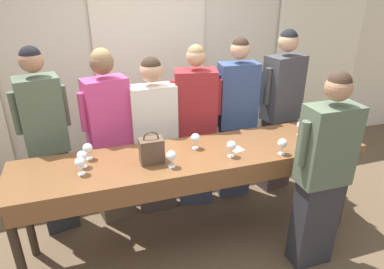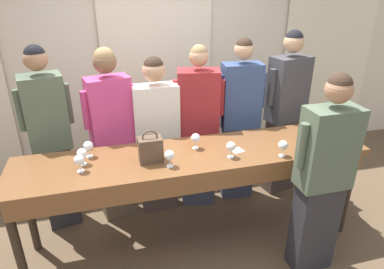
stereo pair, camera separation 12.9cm
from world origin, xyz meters
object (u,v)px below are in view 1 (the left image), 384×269
wine_glass_front_left (282,144)px  wine_glass_front_right (313,140)px  wine_glass_center_right (338,127)px  guest_navy_coat (236,120)px  wine_glass_center_left (301,126)px  guest_striped_shirt (196,129)px  wine_glass_back_left (80,163)px  potted_plant (288,128)px  wine_glass_near_host (171,156)px  guest_olive_jacket (47,143)px  tasting_bar (195,163)px  host_pouring (323,175)px  wine_glass_center_mid (88,149)px  wine_glass_back_right (82,156)px  wine_bottle (333,119)px  wine_glass_back_mid (231,146)px  guest_cream_sweater (155,136)px  guest_pink_top (110,137)px  wine_glass_front_mid (196,138)px  guest_beige_cap (280,112)px  handbag (152,150)px

wine_glass_front_left → wine_glass_front_right: (0.30, -0.01, -0.00)m
wine_glass_center_right → guest_navy_coat: bearing=135.2°
wine_glass_center_left → guest_striped_shirt: bearing=146.5°
wine_glass_back_left → potted_plant: (2.88, 1.50, -0.72)m
wine_glass_near_host → wine_glass_center_left: bearing=8.9°
wine_glass_near_host → guest_navy_coat: (0.94, 0.79, -0.11)m
guest_olive_jacket → guest_navy_coat: bearing=0.0°
tasting_bar → host_pouring: 1.06m
wine_glass_center_mid → wine_glass_back_right: (-0.05, -0.12, 0.00)m
wine_glass_front_left → wine_glass_back_right: size_ratio=1.00×
host_pouring → potted_plant: size_ratio=2.92×
wine_bottle → wine_glass_back_mid: bearing=-170.1°
wine_glass_center_right → guest_olive_jacket: guest_olive_jacket is taller
guest_cream_sweater → wine_glass_back_mid: bearing=-56.9°
guest_striped_shirt → guest_navy_coat: size_ratio=0.97×
wine_glass_center_mid → wine_glass_front_left: bearing=-14.7°
wine_glass_front_left → guest_pink_top: 1.64m
wine_glass_front_mid → potted_plant: 2.43m
wine_glass_back_right → guest_navy_coat: (1.62, 0.58, -0.11)m
wine_glass_center_right → guest_beige_cap: 0.75m
handbag → guest_cream_sweater: (0.16, 0.66, -0.19)m
wine_glass_back_right → potted_plant: (2.86, 1.39, -0.72)m
wine_glass_front_right → handbag: bearing=171.2°
handbag → wine_glass_near_host: (0.13, -0.13, -0.01)m
guest_navy_coat → guest_beige_cap: size_ratio=0.97×
wine_glass_center_mid → guest_striped_shirt: (1.10, 0.45, -0.16)m
wine_bottle → wine_glass_front_mid: bearing=178.8°
handbag → wine_glass_back_mid: 0.67m
wine_glass_back_left → wine_glass_back_mid: 1.23m
wine_glass_near_host → guest_cream_sweater: bearing=88.0°
wine_glass_front_left → wine_glass_center_right: bearing=12.3°
wine_glass_near_host → guest_beige_cap: 1.69m
wine_glass_front_left → potted_plant: bearing=54.2°
wine_glass_front_right → potted_plant: wine_glass_front_right is taller
tasting_bar → wine_glass_front_left: 0.78m
wine_glass_center_right → wine_glass_near_host: size_ratio=1.00×
wine_glass_back_mid → guest_olive_jacket: (-1.52, 0.78, -0.11)m
wine_glass_center_left → guest_pink_top: guest_pink_top is taller
guest_cream_sweater → host_pouring: (1.13, -1.20, 0.02)m
wine_glass_near_host → guest_cream_sweater: 0.81m
handbag → wine_glass_near_host: handbag is taller
potted_plant → guest_navy_coat: bearing=-146.9°
wine_glass_back_mid → tasting_bar: bearing=155.5°
potted_plant → wine_glass_center_mid: bearing=-155.9°
wine_glass_back_mid → wine_glass_near_host: (-0.53, -0.02, 0.00)m
handbag → guest_cream_sweater: 0.71m
wine_glass_center_mid → guest_pink_top: bearing=64.4°
handbag → wine_glass_back_mid: (0.67, -0.11, -0.01)m
handbag → guest_beige_cap: guest_beige_cap is taller
handbag → wine_glass_center_right: bearing=-1.7°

